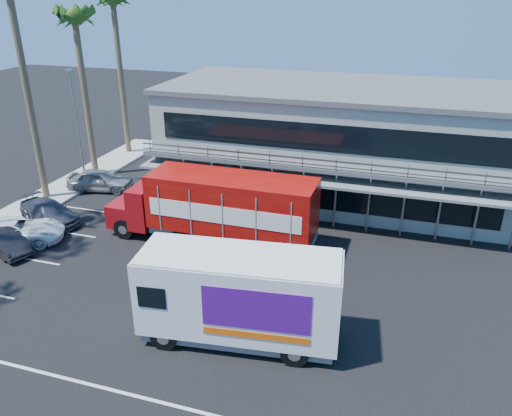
% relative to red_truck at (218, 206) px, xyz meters
% --- Properties ---
extents(ground, '(120.00, 120.00, 0.00)m').
position_rel_red_truck_xyz_m(ground, '(1.82, -5.61, -2.17)').
color(ground, black).
rests_on(ground, ground).
extents(building, '(22.40, 12.00, 7.30)m').
position_rel_red_truck_xyz_m(building, '(4.82, 9.33, 1.49)').
color(building, gray).
rests_on(building, ground).
extents(curb_strip, '(3.00, 32.00, 0.16)m').
position_rel_red_truck_xyz_m(curb_strip, '(-13.18, 0.39, -2.09)').
color(curb_strip, '#A5A399').
rests_on(curb_strip, ground).
extents(palm_e, '(2.80, 2.80, 12.25)m').
position_rel_red_truck_xyz_m(palm_e, '(-12.88, 7.39, 8.41)').
color(palm_e, brown).
rests_on(palm_e, ground).
extents(palm_f, '(2.80, 2.80, 13.25)m').
position_rel_red_truck_xyz_m(palm_f, '(-13.28, 12.89, 9.30)').
color(palm_f, brown).
rests_on(palm_f, ground).
extents(light_pole_far, '(0.50, 0.25, 8.09)m').
position_rel_red_truck_xyz_m(light_pole_far, '(-12.38, 5.39, 2.34)').
color(light_pole_far, gray).
rests_on(light_pole_far, ground).
extents(red_truck, '(11.71, 2.91, 3.94)m').
position_rel_red_truck_xyz_m(red_truck, '(0.00, 0.00, 0.00)').
color(red_truck, maroon).
rests_on(red_truck, ground).
extents(white_van, '(8.06, 3.58, 3.81)m').
position_rel_red_truck_xyz_m(white_van, '(3.82, -7.54, -0.14)').
color(white_van, white).
rests_on(white_van, ground).
extents(parked_car_b, '(4.20, 2.71, 1.31)m').
position_rel_red_truck_xyz_m(parked_car_b, '(-10.68, -4.41, -1.51)').
color(parked_car_b, black).
rests_on(parked_car_b, ground).
extents(parked_car_c, '(5.59, 4.20, 1.41)m').
position_rel_red_truck_xyz_m(parked_car_c, '(-10.68, -3.41, -1.46)').
color(parked_car_c, white).
rests_on(parked_car_c, ground).
extents(parked_car_d, '(4.86, 3.26, 1.31)m').
position_rel_red_truck_xyz_m(parked_car_d, '(-10.68, -0.64, -1.51)').
color(parked_car_d, '#333645').
rests_on(parked_car_d, ground).
extents(parked_car_e, '(4.73, 2.63, 1.52)m').
position_rel_red_truck_xyz_m(parked_car_e, '(-10.68, 4.75, -1.41)').
color(parked_car_e, slate).
rests_on(parked_car_e, ground).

